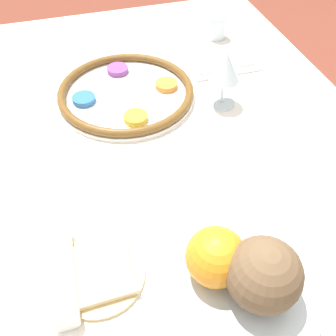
# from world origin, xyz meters

# --- Properties ---
(ground_plane) EXTENTS (8.00, 8.00, 0.00)m
(ground_plane) POSITION_xyz_m (0.00, 0.00, 0.00)
(ground_plane) COLOR brown
(dining_table) EXTENTS (1.52, 1.03, 0.77)m
(dining_table) POSITION_xyz_m (0.00, 0.00, 0.39)
(dining_table) COLOR white
(dining_table) RESTS_ON ground_plane
(seder_plate) EXTENTS (0.33, 0.33, 0.03)m
(seder_plate) POSITION_xyz_m (-0.27, -0.01, 0.79)
(seder_plate) COLOR silver
(seder_plate) RESTS_ON dining_table
(wine_glass) EXTENTS (0.07, 0.07, 0.14)m
(wine_glass) POSITION_xyz_m (-0.18, 0.20, 0.87)
(wine_glass) COLOR silver
(wine_glass) RESTS_ON dining_table
(fruit_stand) EXTENTS (0.20, 0.20, 0.10)m
(fruit_stand) POSITION_xyz_m (0.32, 0.03, 0.85)
(fruit_stand) COLOR silver
(fruit_stand) RESTS_ON dining_table
(orange_fruit) EXTENTS (0.08, 0.08, 0.08)m
(orange_fruit) POSITION_xyz_m (0.29, -0.01, 0.92)
(orange_fruit) COLOR orange
(orange_fruit) RESTS_ON fruit_stand
(coconut) EXTENTS (0.10, 0.10, 0.10)m
(coconut) POSITION_xyz_m (0.33, 0.04, 0.92)
(coconut) COLOR brown
(coconut) RESTS_ON fruit_stand
(bread_plate) EXTENTS (0.15, 0.15, 0.02)m
(bread_plate) POSITION_xyz_m (0.19, -0.16, 0.78)
(bread_plate) COLOR tan
(bread_plate) RESTS_ON dining_table
(napkin_roll) EXTENTS (0.17, 0.05, 0.04)m
(napkin_roll) POSITION_xyz_m (0.18, -0.21, 0.79)
(napkin_roll) COLOR white
(napkin_roll) RESTS_ON dining_table
(cup_mid) EXTENTS (0.06, 0.06, 0.07)m
(cup_mid) POSITION_xyz_m (-0.49, 0.31, 0.81)
(cup_mid) COLOR silver
(cup_mid) RESTS_ON dining_table
(fork_left) EXTENTS (0.03, 0.19, 0.01)m
(fork_left) POSITION_xyz_m (-0.32, 0.27, 0.78)
(fork_left) COLOR silver
(fork_left) RESTS_ON dining_table
(fork_right) EXTENTS (0.02, 0.19, 0.01)m
(fork_right) POSITION_xyz_m (-0.29, 0.27, 0.78)
(fork_right) COLOR silver
(fork_right) RESTS_ON dining_table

